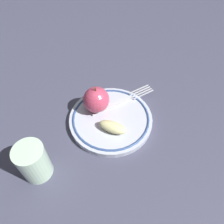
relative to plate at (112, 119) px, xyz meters
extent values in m
plane|color=#43445A|center=(0.00, -0.01, -0.01)|extent=(2.00, 2.00, 0.00)
cylinder|color=silver|center=(0.00, 0.00, 0.00)|extent=(0.22, 0.22, 0.02)
torus|color=#34518A|center=(0.00, 0.00, 0.01)|extent=(0.20, 0.20, 0.01)
sphere|color=#C94260|center=(-0.04, 0.03, 0.04)|extent=(0.07, 0.07, 0.07)
cylinder|color=brown|center=(-0.04, 0.03, 0.08)|extent=(0.00, 0.00, 0.01)
ellipsoid|color=beige|center=(0.01, -0.04, 0.02)|extent=(0.08, 0.05, 0.02)
cube|color=silver|center=(-0.01, 0.03, 0.01)|extent=(0.09, 0.07, 0.00)
cube|color=silver|center=(0.04, 0.07, 0.01)|extent=(0.02, 0.02, 0.00)
cube|color=silver|center=(0.08, 0.09, 0.01)|extent=(0.06, 0.04, 0.00)
cube|color=silver|center=(0.08, 0.09, 0.01)|extent=(0.06, 0.04, 0.00)
cube|color=silver|center=(0.07, 0.10, 0.01)|extent=(0.06, 0.04, 0.00)
cube|color=silver|center=(0.07, 0.11, 0.01)|extent=(0.06, 0.04, 0.00)
cylinder|color=silver|center=(-0.15, -0.15, 0.04)|extent=(0.06, 0.06, 0.09)
camera|label=1|loc=(0.03, -0.34, 0.45)|focal=35.00mm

